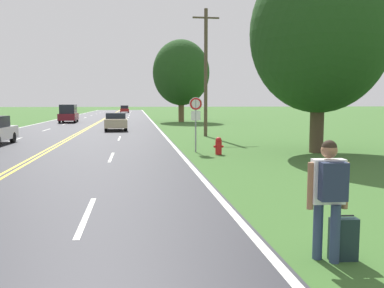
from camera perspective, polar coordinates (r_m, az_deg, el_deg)
The scene contains 10 objects.
hitchhiker_person at distance 6.23m, azimuth 18.68°, elevation -5.90°, with size 0.61×0.45×1.80m.
suitcase at distance 6.56m, azimuth 20.48°, elevation -12.41°, with size 0.42×0.20×0.69m.
fire_hydrant at distance 18.20m, azimuth 3.75°, elevation -0.23°, with size 0.45×0.29×0.78m.
traffic_sign at distance 18.86m, azimuth 0.53°, elevation 4.67°, with size 0.60×0.10×2.56m.
utility_pole_midground at distance 27.89m, azimuth 1.95°, elevation 10.20°, with size 1.80×0.24×8.54m.
tree_left_verge at distance 48.49m, azimuth -1.53°, elevation 9.97°, with size 6.67×6.67×9.62m.
tree_mid_treeline at distance 19.87m, azimuth 17.49°, elevation 14.65°, with size 6.30×6.30×9.09m.
car_champagne_sedan_mid_near at distance 34.17m, azimuth -10.65°, elevation 3.16°, with size 1.97×4.14×1.44m.
car_maroon_van_mid_far at distance 48.53m, azimuth -16.95°, elevation 4.14°, with size 2.03×4.72×2.05m.
car_red_sedan_receding at distance 90.35m, azimuth -9.46°, elevation 4.86°, with size 2.02×4.43×1.59m.
Camera 1 is at (4.20, -0.87, 2.34)m, focal length 38.00 mm.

